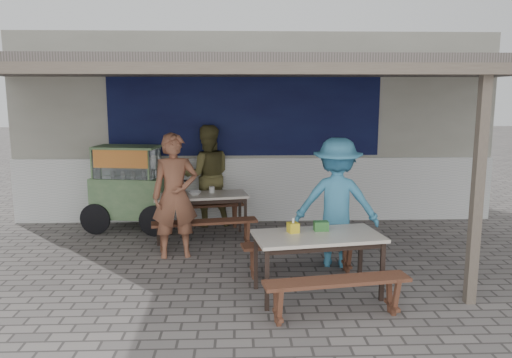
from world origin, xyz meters
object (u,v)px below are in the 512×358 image
object	(u,v)px
bench_left_street	(205,227)
bench_left_wall	(198,210)
patron_street_side	(175,196)
bench_right_street	(337,289)
donation_box	(321,226)
condiment_jar	(212,190)
bench_right_wall	(301,250)
table_left	(201,199)
vendor_cart	(130,185)
patron_wall_side	(207,176)
table_right	(318,241)
condiment_bowl	(195,193)
patron_right_table	(337,202)
tissue_box	(293,228)

from	to	relation	value
bench_left_street	bench_left_wall	xyz separation A→B (m)	(-0.20, 1.16, 0.00)
bench_left_wall	patron_street_side	world-z (taller)	patron_street_side
bench_left_wall	bench_right_street	xyz separation A→B (m)	(1.77, -3.67, -0.00)
donation_box	patron_street_side	bearing A→B (deg)	145.11
condiment_jar	bench_right_wall	bearing A→B (deg)	-56.04
bench_left_street	donation_box	distance (m)	2.31
bench_left_wall	bench_right_street	size ratio (longest dim) A/B	1.02
table_left	vendor_cart	size ratio (longest dim) A/B	0.84
bench_left_street	condiment_jar	distance (m)	0.86
bench_left_street	patron_wall_side	xyz separation A→B (m)	(-0.04, 1.44, 0.58)
table_right	patron_wall_side	world-z (taller)	patron_wall_side
vendor_cart	donation_box	distance (m)	4.05
bench_right_street	patron_street_side	xyz separation A→B (m)	(-1.97, 2.18, 0.58)
bench_right_wall	condiment_bowl	xyz separation A→B (m)	(-1.55, 1.74, 0.43)
bench_left_wall	vendor_cart	xyz separation A→B (m)	(-1.18, -0.01, 0.47)
bench_right_street	bench_right_wall	bearing A→B (deg)	90.00
table_right	donation_box	size ratio (longest dim) A/B	9.13
table_left	condiment_jar	xyz separation A→B (m)	(0.18, 0.14, 0.13)
bench_right_wall	bench_left_wall	bearing A→B (deg)	114.66
table_left	bench_left_wall	bearing A→B (deg)	90.00
patron_street_side	patron_wall_side	distance (m)	1.81
patron_right_table	table_right	bearing A→B (deg)	80.26
bench_left_street	patron_wall_side	size ratio (longest dim) A/B	0.90
bench_left_street	patron_right_table	bearing A→B (deg)	-32.58
bench_left_street	table_right	world-z (taller)	table_right
bench_left_street	tissue_box	size ratio (longest dim) A/B	13.63
table_right	condiment_bowl	size ratio (longest dim) A/B	7.32
vendor_cart	donation_box	size ratio (longest dim) A/B	11.04
bench_left_street	bench_left_wall	distance (m)	1.18
bench_left_wall	tissue_box	bearing A→B (deg)	-74.59
bench_left_street	bench_right_wall	distance (m)	1.79
bench_left_wall	bench_right_street	distance (m)	4.07
patron_right_table	table_left	bearing A→B (deg)	-22.09
bench_right_wall	patron_wall_side	xyz separation A→B (m)	(-1.40, 2.62, 0.58)
condiment_jar	table_left	bearing A→B (deg)	-141.59
donation_box	condiment_jar	size ratio (longest dim) A/B	1.70
bench_right_street	donation_box	bearing A→B (deg)	83.93
bench_right_wall	vendor_cart	bearing A→B (deg)	130.58
table_right	tissue_box	bearing A→B (deg)	153.01
bench_left_street	bench_right_wall	size ratio (longest dim) A/B	1.02
patron_street_side	patron_wall_side	xyz separation A→B (m)	(0.36, 1.78, 0.00)
table_right	vendor_cart	size ratio (longest dim) A/B	0.83
table_left	patron_wall_side	xyz separation A→B (m)	(0.06, 0.86, 0.25)
bench_left_street	patron_street_side	xyz separation A→B (m)	(-0.40, -0.33, 0.58)
tissue_box	condiment_jar	world-z (taller)	tissue_box
bench_right_street	tissue_box	bearing A→B (deg)	108.13
table_left	table_right	world-z (taller)	same
bench_left_wall	vendor_cart	distance (m)	1.27
table_left	tissue_box	world-z (taller)	tissue_box
bench_right_wall	condiment_bowl	size ratio (longest dim) A/B	7.42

